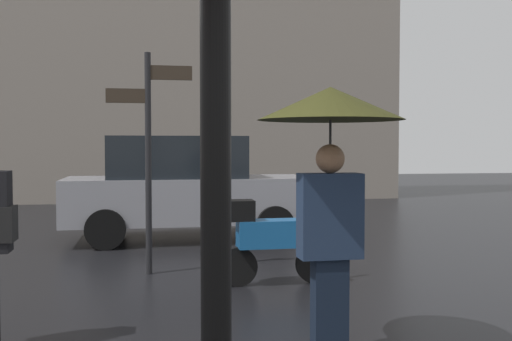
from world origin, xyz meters
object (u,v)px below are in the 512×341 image
Objects in this scene: parked_scooter at (273,238)px; pedestrian_with_umbrella at (330,140)px; parked_car_left at (185,187)px; street_signpost at (149,140)px.

pedestrian_with_umbrella is at bearing -104.58° from parked_scooter.
parked_car_left is (-0.68, 6.16, -0.76)m from pedestrian_with_umbrella.
pedestrian_with_umbrella reaches higher than parked_car_left.
street_signpost reaches higher than parked_scooter.
parked_scooter is (0.11, 2.52, -1.13)m from pedestrian_with_umbrella.
parked_scooter is at bearing 7.89° from pedestrian_with_umbrella.
parked_car_left is at bearing 16.67° from pedestrian_with_umbrella.
pedestrian_with_umbrella reaches higher than parked_scooter.
pedestrian_with_umbrella is 0.74× the size of street_signpost.
parked_car_left is 1.50× the size of street_signpost.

